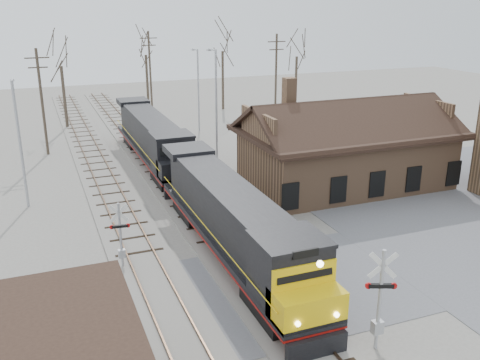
% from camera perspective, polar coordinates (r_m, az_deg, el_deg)
% --- Properties ---
extents(ground, '(140.00, 140.00, 0.00)m').
position_cam_1_polar(ground, '(25.68, 2.20, -11.86)').
color(ground, gray).
rests_on(ground, ground).
extents(road, '(60.00, 9.00, 0.03)m').
position_cam_1_polar(road, '(25.68, 2.20, -11.84)').
color(road, slate).
rests_on(road, ground).
extents(track_main, '(3.40, 90.00, 0.24)m').
position_cam_1_polar(track_main, '(38.60, -6.73, -1.14)').
color(track_main, gray).
rests_on(track_main, ground).
extents(track_siding, '(3.40, 90.00, 0.24)m').
position_cam_1_polar(track_siding, '(37.81, -13.33, -1.96)').
color(track_siding, gray).
rests_on(track_siding, ground).
extents(depot, '(15.20, 9.31, 7.90)m').
position_cam_1_polar(depot, '(39.90, 11.18, 2.82)').
color(depot, '#876146').
rests_on(depot, ground).
extents(locomotive_lead, '(2.76, 18.52, 4.11)m').
position_cam_1_polar(locomotive_lead, '(27.46, -0.54, -4.69)').
color(locomotive_lead, black).
rests_on(locomotive_lead, ground).
extents(locomotive_trailing, '(2.76, 18.52, 3.89)m').
position_cam_1_polar(locomotive_trailing, '(44.65, -9.22, 4.28)').
color(locomotive_trailing, black).
rests_on(locomotive_trailing, ground).
extents(crossbuck_near, '(1.16, 0.53, 4.28)m').
position_cam_1_polar(crossbuck_near, '(21.66, 14.64, -12.67)').
color(crossbuck_near, '#A5A8AD').
rests_on(crossbuck_near, ground).
extents(crossbuck_far, '(1.01, 0.27, 3.55)m').
position_cam_1_polar(crossbuck_far, '(27.70, -12.61, -6.00)').
color(crossbuck_far, '#A5A8AD').
rests_on(crossbuck_far, ground).
extents(streetlight_a, '(0.25, 2.04, 8.35)m').
position_cam_1_polar(streetlight_a, '(37.12, -22.48, 4.24)').
color(streetlight_a, '#A5A8AD').
rests_on(streetlight_a, ground).
extents(streetlight_b, '(0.25, 2.04, 9.40)m').
position_cam_1_polar(streetlight_b, '(43.73, -2.60, 8.34)').
color(streetlight_b, '#A5A8AD').
rests_on(streetlight_b, ground).
extents(streetlight_c, '(0.25, 2.04, 8.38)m').
position_cam_1_polar(streetlight_c, '(55.92, -4.52, 10.01)').
color(streetlight_c, '#A5A8AD').
rests_on(streetlight_c, ground).
extents(utility_pole_a, '(2.00, 0.24, 9.24)m').
position_cam_1_polar(utility_pole_a, '(49.62, -20.38, 7.97)').
color(utility_pole_a, '#382D23').
rests_on(utility_pole_a, ground).
extents(utility_pole_b, '(2.00, 0.24, 9.72)m').
position_cam_1_polar(utility_pole_b, '(64.56, -9.55, 11.30)').
color(utility_pole_b, '#382D23').
rests_on(utility_pole_b, ground).
extents(utility_pole_c, '(2.00, 0.24, 9.78)m').
position_cam_1_polar(utility_pole_c, '(57.56, 3.85, 10.67)').
color(utility_pole_c, '#382D23').
rests_on(utility_pole_c, ground).
extents(tree_b, '(4.37, 4.37, 10.71)m').
position_cam_1_polar(tree_b, '(59.56, -18.66, 12.46)').
color(tree_b, '#382D23').
rests_on(tree_b, ground).
extents(tree_c, '(4.39, 4.39, 10.75)m').
position_cam_1_polar(tree_c, '(69.28, -10.07, 13.89)').
color(tree_c, '#382D23').
rests_on(tree_c, ground).
extents(tree_d, '(4.77, 4.77, 11.68)m').
position_cam_1_polar(tree_d, '(66.97, -1.89, 14.57)').
color(tree_d, '#382D23').
rests_on(tree_d, ground).
extents(tree_e, '(4.33, 4.33, 10.62)m').
position_cam_1_polar(tree_e, '(67.50, 6.10, 13.86)').
color(tree_e, '#382D23').
rests_on(tree_e, ground).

